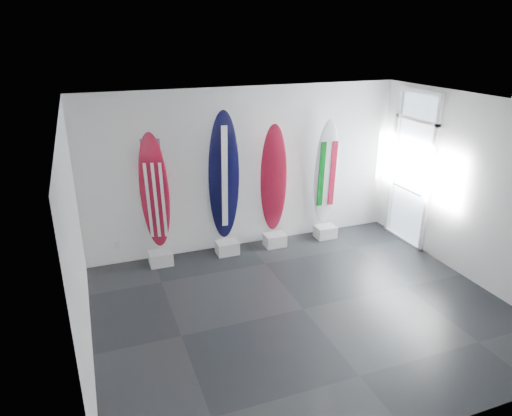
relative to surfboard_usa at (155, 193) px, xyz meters
name	(u,v)px	position (x,y,z in m)	size (l,w,h in m)	color
floor	(303,309)	(1.74, -2.28, -1.32)	(6.00, 6.00, 0.00)	black
ceiling	(312,107)	(1.74, -2.28, 1.68)	(6.00, 6.00, 0.00)	white
wall_back	(247,169)	(1.74, 0.22, 0.18)	(6.00, 6.00, 0.00)	white
wall_front	(430,312)	(1.74, -4.78, 0.18)	(6.00, 6.00, 0.00)	white
wall_left	(77,250)	(-1.26, -2.28, 0.18)	(5.00, 5.00, 0.00)	white
wall_right	(476,192)	(4.74, -2.28, 0.18)	(5.00, 5.00, 0.00)	white
display_block_usa	(161,258)	(0.00, -0.10, -1.20)	(0.40, 0.30, 0.24)	silver
surfboard_usa	(155,193)	(0.00, 0.00, 0.00)	(0.49, 0.08, 2.19)	maroon
display_block_navy	(227,248)	(1.23, -0.10, -1.20)	(0.40, 0.30, 0.24)	silver
surfboard_navy	(224,178)	(1.23, 0.00, 0.14)	(0.55, 0.08, 2.44)	black
display_block_swiss	(275,240)	(2.19, -0.10, -1.20)	(0.40, 0.30, 0.24)	silver
surfboard_swiss	(274,180)	(2.19, 0.00, -0.01)	(0.49, 0.08, 2.16)	maroon
display_block_italy	(325,232)	(3.29, -0.10, -1.20)	(0.40, 0.30, 0.24)	silver
surfboard_italy	(326,174)	(3.29, 0.00, -0.01)	(0.48, 0.08, 2.13)	white
wall_outlet	(117,246)	(-0.71, 0.20, -0.97)	(0.09, 0.02, 0.13)	silver
glass_door	(412,170)	(4.71, -0.73, 0.11)	(0.12, 1.16, 2.85)	white
balcony	(460,207)	(6.04, -0.73, -0.82)	(2.80, 2.20, 1.20)	slate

